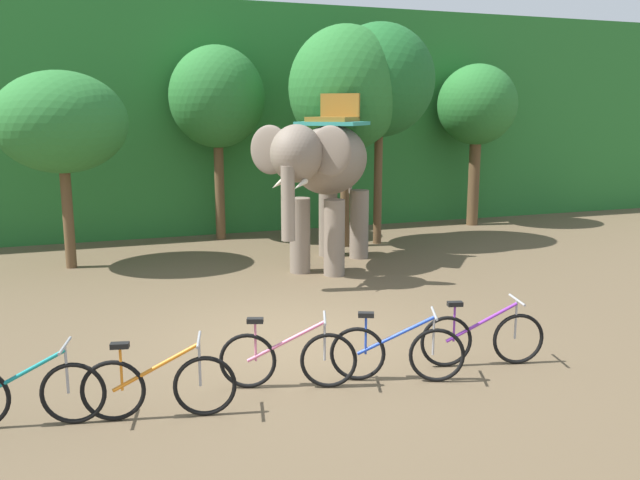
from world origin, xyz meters
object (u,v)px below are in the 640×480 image
(tree_left, at_px, (346,89))
(bike_pink, at_px, (288,358))
(tree_center_left, at_px, (477,106))
(bike_purple, at_px, (482,338))
(bike_orange, at_px, (159,386))
(elephant, at_px, (326,168))
(tree_right, at_px, (217,98))
(bike_blue, at_px, (397,352))
(bike_teal, at_px, (25,393))
(tree_far_left, at_px, (61,123))
(tree_center, at_px, (380,81))

(tree_left, height_order, bike_pink, tree_left)
(tree_center_left, height_order, bike_purple, tree_center_left)
(bike_orange, bearing_deg, elephant, 55.52)
(tree_right, relative_size, bike_pink, 3.10)
(bike_blue, bearing_deg, bike_teal, 176.90)
(tree_left, relative_size, bike_blue, 3.42)
(tree_far_left, relative_size, bike_purple, 2.54)
(tree_far_left, bearing_deg, bike_teal, -92.67)
(elephant, xyz_separation_m, bike_blue, (-1.30, -6.14, -1.82))
(bike_blue, bearing_deg, tree_left, 72.61)
(tree_right, bearing_deg, tree_left, -35.96)
(bike_teal, xyz_separation_m, bike_blue, (4.35, -0.24, 0.00))
(bike_pink, bearing_deg, bike_purple, -3.61)
(tree_left, distance_m, bike_blue, 9.31)
(tree_center, bearing_deg, tree_right, 152.42)
(bike_pink, xyz_separation_m, bike_purple, (2.68, -0.17, 0.00))
(bike_purple, bearing_deg, tree_center_left, 58.16)
(tree_right, xyz_separation_m, tree_center, (3.73, -1.95, 0.40))
(tree_center, relative_size, bike_pink, 3.40)
(tree_far_left, xyz_separation_m, tree_center, (7.50, 0.24, 0.99))
(elephant, relative_size, bike_blue, 2.40)
(tree_right, height_order, bike_orange, tree_right)
(bike_pink, bearing_deg, tree_center_left, 47.73)
(bike_teal, relative_size, bike_pink, 1.03)
(tree_right, relative_size, elephant, 1.32)
(bike_teal, relative_size, bike_purple, 1.01)
(bike_orange, bearing_deg, bike_purple, 1.92)
(tree_right, xyz_separation_m, elephant, (1.51, -4.10, -1.53))
(elephant, bearing_deg, bike_blue, -101.94)
(tree_far_left, relative_size, tree_center, 0.76)
(bike_orange, bearing_deg, bike_blue, 0.97)
(tree_left, bearing_deg, bike_pink, -116.32)
(bike_purple, bearing_deg, tree_center, 75.01)
(bike_teal, relative_size, bike_blue, 1.05)
(tree_center, xyz_separation_m, bike_orange, (-6.47, -8.35, -3.75))
(elephant, distance_m, bike_teal, 8.37)
(bike_purple, bearing_deg, tree_right, 98.60)
(tree_right, bearing_deg, bike_pink, -96.55)
(bike_teal, bearing_deg, bike_purple, -1.44)
(tree_center_left, bearing_deg, elephant, -148.25)
(tree_right, distance_m, bike_purple, 10.80)
(tree_right, bearing_deg, bike_purple, -81.40)
(bike_purple, bearing_deg, bike_blue, -175.96)
(tree_center, xyz_separation_m, bike_purple, (-2.20, -8.20, -3.75))
(elephant, relative_size, bike_orange, 2.29)
(bike_blue, height_order, bike_purple, same)
(tree_center, bearing_deg, elephant, -135.87)
(tree_right, xyz_separation_m, tree_left, (2.79, -2.02, 0.19))
(tree_center_left, distance_m, bike_blue, 12.81)
(bike_pink, relative_size, bike_purple, 0.98)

